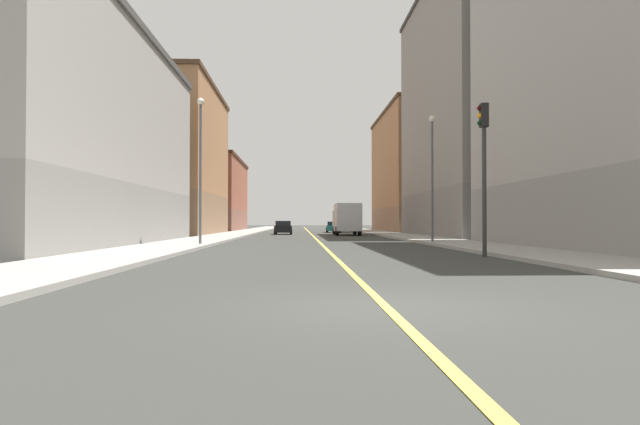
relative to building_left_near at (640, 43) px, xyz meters
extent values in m
plane|color=#343532|center=(-14.15, -15.47, -9.44)|extent=(400.00, 400.00, 0.00)
cube|color=#9E9B93|center=(-6.21, 33.53, -9.37)|extent=(3.79, 168.00, 0.15)
cube|color=#9E9B93|center=(-22.09, 33.53, -9.37)|extent=(3.79, 168.00, 0.15)
cube|color=#E5D14C|center=(-14.15, 33.53, -9.43)|extent=(0.16, 154.00, 0.01)
cube|color=#9E9993|center=(0.00, 0.00, 1.49)|extent=(8.62, 21.68, 15.07)
cube|color=slate|center=(0.00, 23.60, -7.44)|extent=(8.62, 21.88, 4.01)
cube|color=gray|center=(0.00, 23.60, 3.55)|extent=(8.62, 21.88, 17.97)
cube|color=#8F6B4F|center=(0.00, 47.43, -7.87)|extent=(8.62, 22.30, 3.14)
cube|color=#A8754C|center=(0.00, 47.43, -0.13)|extent=(8.62, 22.30, 12.33)
cube|color=#4B3422|center=(0.00, 47.43, 6.23)|extent=(8.92, 22.60, 0.40)
cube|color=gray|center=(-28.30, 5.95, -7.78)|extent=(8.62, 25.38, 3.31)
cube|color=#9E9993|center=(-28.30, 5.95, -1.95)|extent=(8.62, 25.38, 8.34)
cube|color=#474442|center=(-28.30, 5.95, 2.42)|extent=(8.92, 25.68, 0.40)
cube|color=#8F6B4F|center=(-28.30, 31.85, -7.38)|extent=(8.62, 19.57, 4.11)
cube|color=#A8754C|center=(-28.30, 31.85, -0.05)|extent=(8.62, 19.57, 10.56)
cube|color=#4B3422|center=(-28.30, 31.85, 5.43)|extent=(8.92, 19.87, 0.40)
cube|color=brown|center=(-28.30, 55.76, -7.91)|extent=(8.62, 21.39, 3.05)
cube|color=#93513D|center=(-28.30, 55.76, -2.88)|extent=(8.62, 21.39, 7.01)
cube|color=#42241B|center=(-28.30, 55.76, 0.83)|extent=(8.92, 21.69, 0.40)
cylinder|color=#2D2D2D|center=(-8.50, -3.74, -6.99)|extent=(0.16, 0.16, 4.91)
cube|color=black|center=(-8.50, -3.74, -4.08)|extent=(0.28, 0.32, 0.90)
sphere|color=#320404|center=(-8.66, -3.74, -3.81)|extent=(0.20, 0.20, 0.20)
sphere|color=orange|center=(-8.66, -3.74, -4.09)|extent=(0.20, 0.20, 0.20)
sphere|color=black|center=(-8.66, -3.74, -4.37)|extent=(0.20, 0.20, 0.20)
cylinder|color=#4C4C51|center=(-7.50, 8.23, -5.68)|extent=(0.14, 0.14, 7.23)
sphere|color=#EAEACC|center=(-7.50, 8.23, -1.91)|extent=(0.36, 0.36, 0.36)
cylinder|color=#4C4C51|center=(-20.80, 5.52, -5.52)|extent=(0.14, 0.14, 7.55)
sphere|color=#EAEACC|center=(-20.80, 5.52, -1.59)|extent=(0.36, 0.36, 0.36)
cube|color=black|center=(-17.12, 33.72, -8.87)|extent=(1.83, 4.51, 0.69)
cube|color=black|center=(-17.12, 33.64, -8.27)|extent=(1.60, 2.07, 0.51)
cylinder|color=black|center=(-17.95, 35.11, -9.12)|extent=(0.22, 0.64, 0.64)
cylinder|color=black|center=(-16.30, 35.11, -9.12)|extent=(0.22, 0.64, 0.64)
cylinder|color=black|center=(-17.93, 32.32, -9.12)|extent=(0.22, 0.64, 0.64)
cylinder|color=black|center=(-16.29, 32.33, -9.12)|extent=(0.22, 0.64, 0.64)
cube|color=#196670|center=(-11.17, 43.27, -8.90)|extent=(1.83, 4.43, 0.65)
cube|color=black|center=(-11.17, 43.27, -8.33)|extent=(1.57, 2.25, 0.50)
cylinder|color=black|center=(-11.92, 44.65, -9.12)|extent=(0.24, 0.65, 0.64)
cylinder|color=black|center=(-10.36, 44.61, -9.12)|extent=(0.24, 0.65, 0.64)
cylinder|color=black|center=(-11.98, 41.93, -9.12)|extent=(0.24, 0.65, 0.64)
cylinder|color=black|center=(-10.42, 41.89, -9.12)|extent=(0.24, 0.65, 0.64)
cube|color=gold|center=(-17.58, 47.87, -8.91)|extent=(1.98, 4.18, 0.63)
cube|color=black|center=(-17.59, 47.90, -8.34)|extent=(1.69, 1.80, 0.51)
cylinder|color=black|center=(-18.47, 49.13, -9.12)|extent=(0.24, 0.65, 0.64)
cylinder|color=black|center=(-16.76, 49.18, -9.12)|extent=(0.24, 0.65, 0.64)
cylinder|color=black|center=(-18.41, 46.57, -9.12)|extent=(0.24, 0.65, 0.64)
cylinder|color=black|center=(-16.70, 46.61, -9.12)|extent=(0.24, 0.65, 0.64)
cube|color=beige|center=(-10.70, 32.98, -8.02)|extent=(2.37, 2.05, 2.13)
cube|color=silver|center=(-10.70, 29.09, -7.67)|extent=(2.37, 4.84, 2.65)
cylinder|color=black|center=(-11.78, 32.61, -8.99)|extent=(0.30, 0.90, 0.90)
cylinder|color=black|center=(-9.62, 32.61, -8.99)|extent=(0.30, 0.90, 0.90)
cylinder|color=black|center=(-11.78, 28.07, -8.99)|extent=(0.30, 0.90, 0.90)
cylinder|color=black|center=(-9.62, 28.07, -8.99)|extent=(0.30, 0.90, 0.90)
camera|label=1|loc=(-15.51, -23.90, -8.11)|focal=30.46mm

